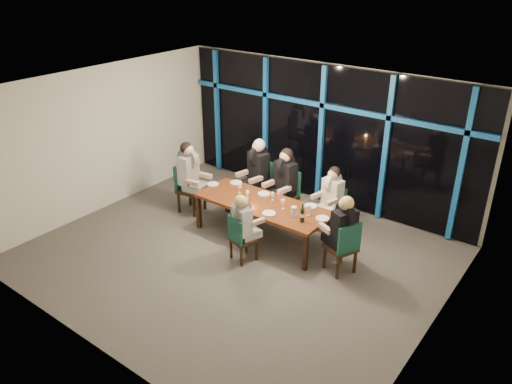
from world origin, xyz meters
TOP-DOWN VIEW (x-y plane):
  - room at (0.00, 0.00)m, footprint 7.04×7.00m
  - window_wall at (0.01, 2.93)m, footprint 6.86×0.43m
  - dining_table at (0.00, 0.80)m, footprint 2.60×1.00m
  - chair_far_left at (-0.83, 1.84)m, footprint 0.58×0.58m
  - chair_far_mid at (-0.09, 1.77)m, footprint 0.56×0.56m
  - chair_far_right at (0.93, 1.85)m, footprint 0.51×0.51m
  - chair_end_left at (-1.94, 0.78)m, footprint 0.55×0.55m
  - chair_end_right at (1.80, 0.67)m, footprint 0.61×0.61m
  - chair_near_mid at (0.16, -0.09)m, footprint 0.51×0.51m
  - diner_far_left at (-0.84, 1.76)m, footprint 0.59×0.70m
  - diner_far_mid at (-0.11, 1.68)m, footprint 0.56×0.69m
  - diner_far_right at (0.92, 1.78)m, footprint 0.52×0.62m
  - diner_end_left at (-1.85, 0.79)m, footprint 0.69×0.56m
  - diner_end_right at (1.73, 0.70)m, footprint 0.68×0.62m
  - diner_near_mid at (0.19, -0.01)m, footprint 0.52×0.60m
  - plate_far_left at (-0.96, 1.21)m, footprint 0.24×0.24m
  - plate_far_mid at (-0.20, 1.13)m, footprint 0.24×0.24m
  - plate_far_right at (0.80, 1.23)m, footprint 0.24×0.24m
  - plate_end_left at (-1.28, 0.86)m, footprint 0.24×0.24m
  - plate_end_right at (1.21, 0.93)m, footprint 0.24×0.24m
  - plate_near_mid at (0.35, 0.52)m, footprint 0.24×0.24m
  - wine_bottle at (0.98, 0.63)m, footprint 0.08×0.08m
  - water_pitcher at (0.76, 0.70)m, footprint 0.12×0.10m
  - tea_light at (-0.08, 0.49)m, footprint 0.05×0.05m
  - wine_glass_a at (-0.34, 0.78)m, footprint 0.06×0.06m
  - wine_glass_b at (0.09, 1.01)m, footprint 0.06×0.06m
  - wine_glass_c at (0.44, 0.83)m, footprint 0.07×0.07m
  - wine_glass_d at (-0.61, 0.88)m, footprint 0.07×0.07m
  - wine_glass_e at (0.95, 0.90)m, footprint 0.08×0.08m

SIDE VIEW (x-z plane):
  - chair_near_mid at x=0.16m, z-range 0.05..0.93m
  - chair_far_right at x=0.93m, z-range 0.05..0.99m
  - chair_end_right at x=1.80m, z-range 0.06..1.04m
  - chair_far_mid at x=-0.09m, z-range 0.06..1.10m
  - chair_end_left at x=-1.94m, z-range 0.06..1.11m
  - chair_far_left at x=-0.83m, z-range 0.06..1.12m
  - dining_table at x=0.00m, z-range 0.31..1.06m
  - plate_far_left at x=-0.96m, z-range 0.75..0.76m
  - plate_far_mid at x=-0.20m, z-range 0.75..0.76m
  - plate_far_right at x=0.80m, z-range 0.75..0.76m
  - plate_end_left at x=-1.28m, z-range 0.75..0.76m
  - plate_end_right at x=1.21m, z-range 0.75..0.76m
  - plate_near_mid at x=0.35m, z-range 0.75..0.76m
  - tea_light at x=-0.08m, z-range 0.75..0.78m
  - diner_near_mid at x=0.19m, z-range 0.41..1.27m
  - water_pitcher at x=0.76m, z-range 0.75..0.94m
  - wine_glass_b at x=0.09m, z-range 0.79..0.94m
  - wine_glass_a at x=-0.34m, z-range 0.79..0.95m
  - wine_bottle at x=0.98m, z-range 0.71..1.05m
  - wine_glass_c at x=0.44m, z-range 0.79..0.97m
  - wine_glass_d at x=-0.61m, z-range 0.79..0.99m
  - diner_far_right at x=0.92m, z-range 0.44..1.35m
  - wine_glass_e at x=0.95m, z-range 0.79..0.99m
  - diner_end_right at x=1.73m, z-range 0.46..1.42m
  - diner_far_mid at x=-0.11m, z-range 0.49..1.50m
  - diner_end_left at x=-1.85m, z-range 0.49..1.52m
  - diner_far_left at x=-0.84m, z-range 0.49..1.52m
  - window_wall at x=0.01m, z-range 0.08..3.02m
  - room at x=0.00m, z-range 0.51..3.53m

